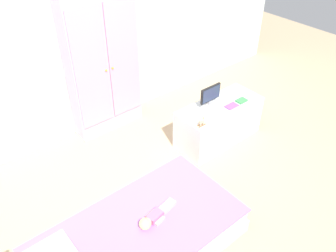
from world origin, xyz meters
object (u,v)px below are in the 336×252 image
(tv_stand, at_px, (218,122))
(bed, at_px, (139,239))
(tv_monitor, at_px, (211,95))
(book_purple, at_px, (231,106))
(book_green, at_px, (241,101))
(rocking_horse_toy, at_px, (202,121))
(wardrobe, at_px, (103,65))
(doll, at_px, (151,219))

(tv_stand, bearing_deg, bed, -158.08)
(tv_monitor, bearing_deg, book_purple, -45.57)
(tv_stand, xyz_separation_m, book_green, (0.24, -0.10, 0.24))
(rocking_horse_toy, bearing_deg, tv_stand, 18.43)
(rocking_horse_toy, bearing_deg, wardrobe, 109.24)
(rocking_horse_toy, xyz_separation_m, book_purple, (0.48, 0.04, -0.05))
(doll, relative_size, rocking_horse_toy, 3.48)
(wardrobe, height_order, tv_monitor, wardrobe)
(doll, height_order, tv_stand, tv_stand)
(tv_monitor, relative_size, rocking_horse_toy, 2.37)
(tv_monitor, bearing_deg, book_green, -27.27)
(tv_stand, xyz_separation_m, rocking_horse_toy, (-0.41, -0.14, 0.28))
(wardrobe, xyz_separation_m, book_purple, (0.89, -1.12, -0.34))
(rocking_horse_toy, bearing_deg, tv_monitor, 33.13)
(doll, relative_size, tv_stand, 0.40)
(book_green, bearing_deg, tv_monitor, 152.73)
(doll, bearing_deg, wardrobe, 69.38)
(rocking_horse_toy, relative_size, book_green, 0.92)
(bed, distance_m, wardrobe, 1.93)
(wardrobe, xyz_separation_m, rocking_horse_toy, (0.40, -1.16, -0.30))
(bed, bearing_deg, rocking_horse_toy, 23.13)
(tv_monitor, distance_m, rocking_horse_toy, 0.39)
(tv_monitor, xyz_separation_m, book_purple, (0.16, -0.17, -0.13))
(tv_monitor, bearing_deg, rocking_horse_toy, -146.87)
(bed, xyz_separation_m, doll, (0.12, -0.02, 0.18))
(bed, xyz_separation_m, book_purple, (1.63, 0.53, 0.33))
(bed, height_order, tv_monitor, tv_monitor)
(doll, xyz_separation_m, book_purple, (1.51, 0.55, 0.15))
(book_green, bearing_deg, doll, -161.90)
(book_green, bearing_deg, tv_stand, 157.87)
(bed, distance_m, tv_monitor, 1.69)
(wardrobe, distance_m, tv_stand, 1.43)
(wardrobe, relative_size, book_purple, 10.87)
(tv_monitor, bearing_deg, bed, -154.52)
(bed, distance_m, book_purple, 1.75)
(rocking_horse_toy, bearing_deg, book_purple, 4.86)
(wardrobe, bearing_deg, doll, -110.62)
(rocking_horse_toy, distance_m, book_purple, 0.49)
(doll, height_order, rocking_horse_toy, rocking_horse_toy)
(tv_stand, bearing_deg, rocking_horse_toy, -161.57)
(book_purple, bearing_deg, bed, -161.97)
(rocking_horse_toy, xyz_separation_m, book_green, (0.65, 0.04, -0.04))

